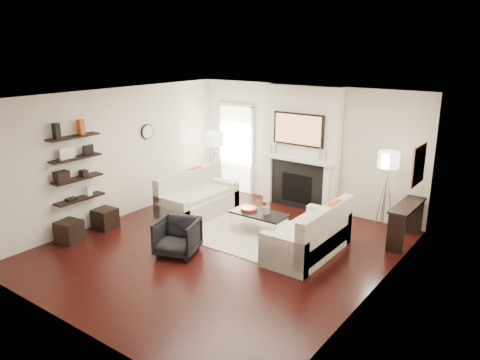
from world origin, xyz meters
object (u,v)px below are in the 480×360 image
Objects in this scene: armchair at (177,235)px; coffee_table at (259,214)px; ottoman_near at (105,218)px; loveseat_right_base at (307,243)px; lamp_right_shade at (389,160)px; lamp_left_shade at (215,139)px; loveseat_left_base at (198,206)px.

coffee_table is at bearing 48.92° from armchair.
armchair is 1.75× the size of ottoman_near.
loveseat_right_base is 4.04m from ottoman_near.
loveseat_right_base is 4.50× the size of lamp_right_shade.
armchair is 1.75× the size of lamp_right_shade.
coffee_table is 2.75× the size of ottoman_near.
loveseat_right_base is 3.70m from lamp_left_shade.
lamp_left_shade is at bearing 156.42° from loveseat_right_base.
lamp_right_shade is (2.53, 3.12, 1.10)m from armchair.
loveseat_left_base is at bearing -69.23° from lamp_left_shade.
loveseat_right_base is (2.79, -0.32, 0.00)m from loveseat_left_base.
loveseat_left_base is 4.50× the size of lamp_right_shade.
lamp_right_shade is at bearing 34.44° from ottoman_near.
lamp_left_shade is 1.00× the size of ottoman_near.
loveseat_right_base is 1.64× the size of coffee_table.
loveseat_left_base is 1.92m from armchair.
armchair is 3.24m from lamp_left_shade.
lamp_right_shade is (1.90, 1.50, 1.05)m from coffee_table.
armchair is at bearing -63.28° from lamp_left_shade.
coffee_table is 1.57× the size of armchair.
loveseat_left_base is 1.69m from lamp_left_shade.
lamp_left_shade is (-2.00, 1.11, 1.05)m from coffee_table.
lamp_left_shade is at bearing 110.77° from loveseat_left_base.
lamp_left_shade is (-3.20, 1.40, 1.24)m from loveseat_right_base.
ottoman_near is at bearing -161.03° from loveseat_right_base.
ottoman_near is (-2.62, -1.60, -0.20)m from coffee_table.
loveseat_right_base is at bearing -23.58° from lamp_left_shade.
coffee_table reaches higher than ottoman_near.
lamp_left_shade is 3.05m from ottoman_near.
ottoman_near is (-0.62, -2.71, -1.25)m from lamp_left_shade.
lamp_right_shade reaches higher than armchair.
lamp_left_shade is at bearing 96.75° from armchair.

